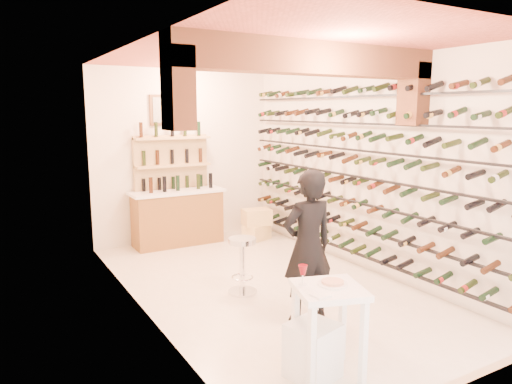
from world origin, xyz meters
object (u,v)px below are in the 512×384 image
at_px(tasting_table, 328,303).
at_px(wine_rack, 353,170).
at_px(crate_lower, 257,232).
at_px(white_stool, 313,350).
at_px(chrome_barstool, 242,261).
at_px(back_counter, 178,216).
at_px(person, 308,247).

bearing_deg(tasting_table, wine_rack, 62.76).
bearing_deg(crate_lower, tasting_table, -112.35).
bearing_deg(white_stool, chrome_barstool, 78.81).
bearing_deg(white_stool, wine_rack, 42.84).
bearing_deg(chrome_barstool, wine_rack, 1.55).
distance_m(back_counter, person, 3.85).
bearing_deg(back_counter, wine_rack, -55.34).
relative_size(white_stool, person, 0.29).
height_order(tasting_table, white_stool, tasting_table).
height_order(person, chrome_barstool, person).
relative_size(back_counter, chrome_barstool, 2.23).
bearing_deg(white_stool, tasting_table, -20.90).
bearing_deg(white_stool, back_counter, 83.63).
height_order(back_counter, person, person).
xyz_separation_m(tasting_table, white_stool, (-0.13, 0.05, -0.45)).
distance_m(back_counter, tasting_table, 4.92).
distance_m(wine_rack, white_stool, 3.48).
relative_size(wine_rack, crate_lower, 11.76).
xyz_separation_m(back_counter, chrome_barstool, (-0.12, -2.70, -0.09)).
xyz_separation_m(wine_rack, person, (-1.70, -1.18, -0.65)).
relative_size(white_stool, crate_lower, 1.06).
distance_m(tasting_table, chrome_barstool, 2.23).
relative_size(wine_rack, tasting_table, 5.43).
height_order(back_counter, white_stool, back_counter).
bearing_deg(person, back_counter, -85.24).
relative_size(wine_rack, back_counter, 3.35).
height_order(wine_rack, chrome_barstool, wine_rack).
bearing_deg(person, crate_lower, -107.98).
xyz_separation_m(white_stool, chrome_barstool, (0.42, 2.15, 0.18)).
xyz_separation_m(back_counter, white_stool, (-0.54, -4.85, -0.28)).
height_order(back_counter, tasting_table, back_counter).
bearing_deg(wine_rack, tasting_table, -134.95).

